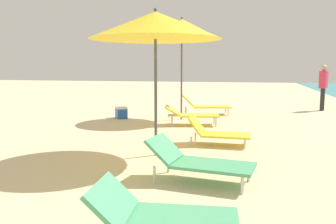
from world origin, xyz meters
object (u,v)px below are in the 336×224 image
Objects in this scene: umbrella_third at (155,26)px; lounger_third_inland at (198,161)px; umbrella_farthest at (182,29)px; lounger_farthest_inland at (191,114)px; lounger_farthest_shoreside at (205,105)px; lounger_third_shoreside at (217,132)px; person_walking_near at (323,83)px; lounger_second_shoreside at (162,216)px; cooler_box at (121,112)px.

umbrella_third reaches higher than lounger_third_inland.
umbrella_farthest reaches higher than lounger_farthest_inland.
lounger_third_inland is 0.87× the size of lounger_farthest_shoreside.
lounger_third_inland reaches higher than lounger_third_shoreside.
lounger_third_inland is at bearing -53.12° from umbrella_third.
umbrella_third is at bearing -103.81° from lounger_farthest_shoreside.
lounger_second_shoreside is at bearing 97.80° from person_walking_near.
lounger_farthest_inland is 2.41m from cooler_box.
lounger_second_shoreside is 0.79× the size of person_walking_near.
lounger_farthest_inland is 5.84m from person_walking_near.
cooler_box is at bearing 107.94° from lounger_second_shoreside.
umbrella_farthest is 2.69m from lounger_farthest_shoreside.
umbrella_third is 2.43m from lounger_third_shoreside.
umbrella_third reaches higher than lounger_farthest_shoreside.
lounger_third_inland is (-0.00, -2.35, 0.04)m from lounger_third_shoreside.
umbrella_third is at bearing -102.21° from lounger_farthest_inland.
umbrella_third is 2.47m from lounger_third_inland.
umbrella_farthest reaches higher than lounger_farthest_shoreside.
umbrella_farthest is at bearing -125.39° from lounger_farthest_shoreside.
lounger_third_inland is 2.57× the size of cooler_box.
umbrella_farthest is at bearing 104.40° from lounger_farthest_inland.
cooler_box is (-2.33, -1.48, -0.13)m from lounger_farthest_shoreside.
lounger_second_shoreside is 0.76× the size of lounger_farthest_shoreside.
lounger_farthest_shoreside is 2.96× the size of cooler_box.
cooler_box is (-3.21, 3.03, -0.08)m from lounger_third_shoreside.
person_walking_near is (3.07, 10.66, 0.69)m from lounger_second_shoreside.
umbrella_third is at bearing 100.75° from lounger_second_shoreside.
lounger_farthest_inland is 2.71× the size of cooler_box.
cooler_box is (-6.25, -3.49, -0.80)m from person_walking_near.
umbrella_farthest is at bearing 60.34° from person_walking_near.
lounger_third_shoreside is at bearing -66.74° from umbrella_farthest.
umbrella_farthest is (-1.39, 5.59, 2.32)m from lounger_third_inland.
lounger_third_shoreside is at bearing -43.40° from cooler_box.
person_walking_near reaches higher than cooler_box.
person_walking_near is at bearing 78.44° from lounger_third_inland.
person_walking_near is (3.98, 7.62, -1.23)m from umbrella_third.
umbrella_farthest reaches higher than umbrella_third.
umbrella_third is 8.68m from person_walking_near.
umbrella_third reaches higher than cooler_box.
lounger_farthest_inland is at bearing -104.31° from lounger_farthest_shoreside.
person_walking_near reaches higher than lounger_farthest_inland.
lounger_third_inland reaches higher than cooler_box.
umbrella_third is at bearing 86.26° from person_walking_near.
lounger_second_shoreside is at bearing -93.96° from lounger_farthest_inland.
lounger_second_shoreside is 0.43× the size of umbrella_farthest.
umbrella_farthest is 1.77× the size of lounger_farthest_shoreside.
lounger_third_shoreside is at bearing 49.39° from umbrella_third.
lounger_second_shoreside is 0.88× the size of lounger_third_inland.
lounger_third_inland is 0.89× the size of person_walking_near.
lounger_third_shoreside is 2.46m from lounger_farthest_inland.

